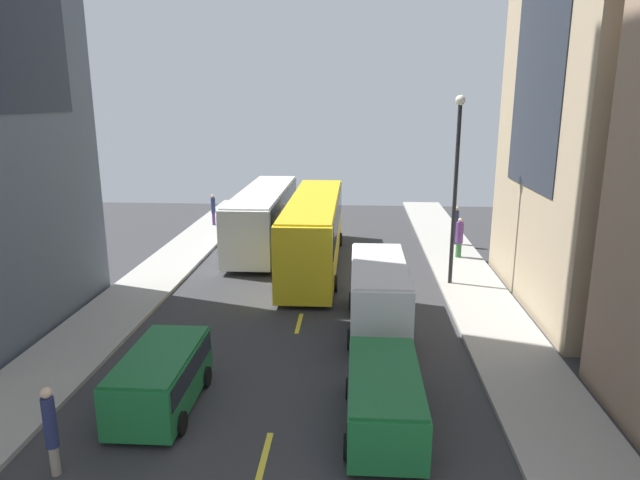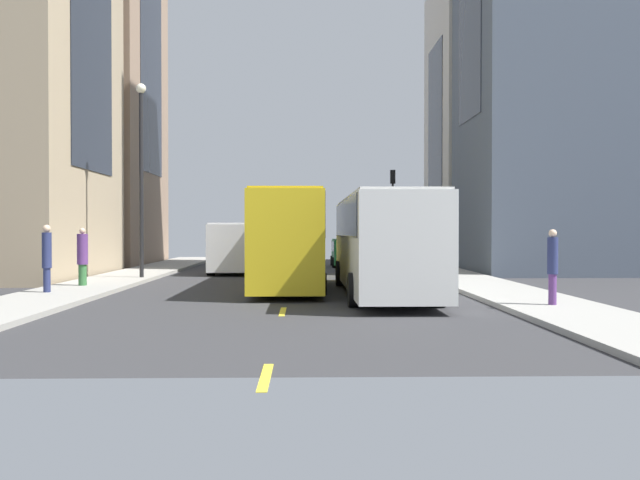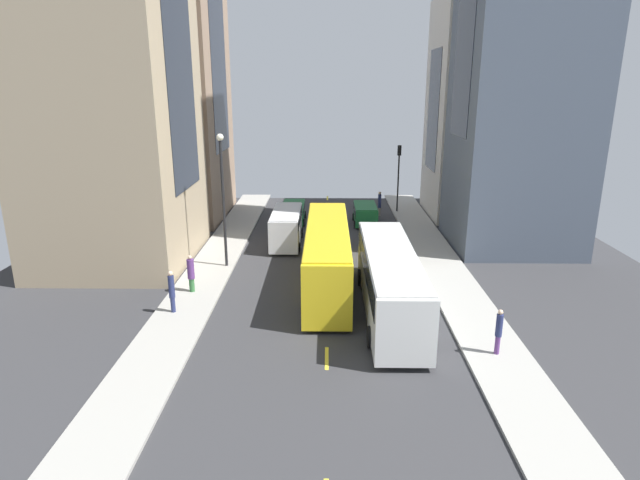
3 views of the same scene
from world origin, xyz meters
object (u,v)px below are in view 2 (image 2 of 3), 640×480
(delivery_van_white, at_px, (234,244))
(streetcar_yellow, at_px, (289,233))
(pedestrian_waiting_curb, at_px, (368,246))
(pedestrian_crossing_near, at_px, (553,264))
(city_bus_white, at_px, (382,236))
(traffic_light_near_corner, at_px, (393,198))
(car_green_0, at_px, (246,251))
(car_green_1, at_px, (348,250))
(pedestrian_crossing_mid, at_px, (82,255))
(pedestrian_walking_far, at_px, (47,256))

(delivery_van_white, bearing_deg, streetcar_yellow, 110.28)
(pedestrian_waiting_curb, relative_size, pedestrian_crossing_near, 1.06)
(city_bus_white, relative_size, traffic_light_near_corner, 2.05)
(streetcar_yellow, relative_size, car_green_0, 2.90)
(city_bus_white, xyz_separation_m, pedestrian_crossing_near, (-4.24, 4.69, -0.72))
(car_green_0, xyz_separation_m, car_green_1, (-6.19, 0.59, 0.04))
(streetcar_yellow, bearing_deg, pedestrian_crossing_near, 131.15)
(delivery_van_white, bearing_deg, traffic_light_near_corner, -132.84)
(car_green_0, relative_size, pedestrian_crossing_mid, 2.12)
(pedestrian_walking_far, bearing_deg, city_bus_white, -134.28)
(city_bus_white, xyz_separation_m, delivery_van_white, (6.29, -12.11, -0.49))
(pedestrian_waiting_curb, bearing_deg, car_green_0, -5.78)
(city_bus_white, height_order, pedestrian_crossing_mid, city_bus_white)
(pedestrian_crossing_near, distance_m, traffic_light_near_corner, 27.25)
(city_bus_white, bearing_deg, pedestrian_waiting_curb, -93.97)
(car_green_0, distance_m, car_green_1, 6.22)
(car_green_1, bearing_deg, pedestrian_walking_far, 58.87)
(traffic_light_near_corner, bearing_deg, pedestrian_crossing_near, 92.17)
(delivery_van_white, relative_size, pedestrian_crossing_mid, 2.84)
(pedestrian_crossing_mid, relative_size, traffic_light_near_corner, 0.36)
(city_bus_white, relative_size, streetcar_yellow, 0.93)
(city_bus_white, relative_size, pedestrian_waiting_curb, 5.58)
(pedestrian_waiting_curb, bearing_deg, delivery_van_white, 26.03)
(streetcar_yellow, xyz_separation_m, car_green_0, (2.95, -14.86, -1.18))
(delivery_van_white, height_order, car_green_0, delivery_van_white)
(car_green_1, xyz_separation_m, pedestrian_waiting_curb, (-1.49, -3.03, 0.23))
(pedestrian_crossing_mid, xyz_separation_m, pedestrian_walking_far, (0.28, 2.84, 0.09))
(delivery_van_white, height_order, pedestrian_waiting_curb, delivery_van_white)
(car_green_1, distance_m, pedestrian_crossing_near, 23.25)
(traffic_light_near_corner, bearing_deg, pedestrian_waiting_curb, 33.72)
(city_bus_white, distance_m, streetcar_yellow, 5.08)
(delivery_van_white, distance_m, traffic_light_near_corner, 14.27)
(city_bus_white, xyz_separation_m, car_green_1, (0.02, -18.17, -1.03))
(delivery_van_white, xyz_separation_m, pedestrian_crossing_mid, (4.69, 9.74, -0.24))
(delivery_van_white, relative_size, pedestrian_waiting_curb, 2.75)
(streetcar_yellow, xyz_separation_m, pedestrian_crossing_near, (-7.50, 8.58, -0.84))
(streetcar_yellow, height_order, car_green_0, streetcar_yellow)
(car_green_0, bearing_deg, city_bus_white, 108.32)
(pedestrian_crossing_near, bearing_deg, traffic_light_near_corner, -7.95)
(city_bus_white, bearing_deg, pedestrian_crossing_near, 132.15)
(pedestrian_crossing_mid, bearing_deg, car_green_1, -40.11)
(pedestrian_walking_far, bearing_deg, car_green_0, -61.37)
(car_green_1, height_order, pedestrian_crossing_near, pedestrian_crossing_near)
(streetcar_yellow, relative_size, pedestrian_walking_far, 5.90)
(pedestrian_waiting_curb, xyz_separation_m, traffic_light_near_corner, (-1.75, -1.17, 3.14))
(delivery_van_white, height_order, pedestrian_crossing_mid, delivery_van_white)
(delivery_van_white, relative_size, traffic_light_near_corner, 1.01)
(streetcar_yellow, bearing_deg, car_green_0, -78.77)
(pedestrian_crossing_mid, bearing_deg, delivery_van_white, -31.05)
(pedestrian_crossing_mid, bearing_deg, car_green_0, -21.59)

